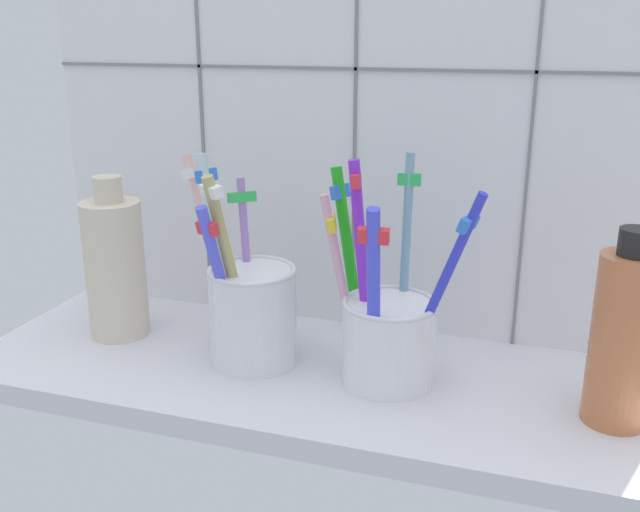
# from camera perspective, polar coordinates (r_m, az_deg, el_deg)

# --- Properties ---
(counter_slab) EXTENTS (0.64, 0.22, 0.02)m
(counter_slab) POSITION_cam_1_polar(r_m,az_deg,el_deg) (0.65, -0.07, -9.89)
(counter_slab) COLOR silver
(counter_slab) RESTS_ON ground
(tile_wall_back) EXTENTS (0.64, 0.02, 0.45)m
(tile_wall_back) POSITION_cam_1_polar(r_m,az_deg,el_deg) (0.69, 3.07, 10.74)
(tile_wall_back) COLOR white
(tile_wall_back) RESTS_ON ground
(toothbrush_cup_left) EXTENTS (0.12, 0.10, 0.19)m
(toothbrush_cup_left) POSITION_cam_1_polar(r_m,az_deg,el_deg) (0.64, -5.61, -3.97)
(toothbrush_cup_left) COLOR white
(toothbrush_cup_left) RESTS_ON counter_slab
(toothbrush_cup_right) EXTENTS (0.14, 0.10, 0.19)m
(toothbrush_cup_right) POSITION_cam_1_polar(r_m,az_deg,el_deg) (0.61, 5.42, -5.77)
(toothbrush_cup_right) COLOR white
(toothbrush_cup_right) RESTS_ON counter_slab
(ceramic_vase) EXTENTS (0.06, 0.06, 0.16)m
(ceramic_vase) POSITION_cam_1_polar(r_m,az_deg,el_deg) (0.72, -16.10, -0.81)
(ceramic_vase) COLOR beige
(ceramic_vase) RESTS_ON counter_slab
(soap_bottle) EXTENTS (0.05, 0.05, 0.15)m
(soap_bottle) POSITION_cam_1_polar(r_m,az_deg,el_deg) (0.58, 23.17, -5.99)
(soap_bottle) COLOR #BE6B40
(soap_bottle) RESTS_ON counter_slab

